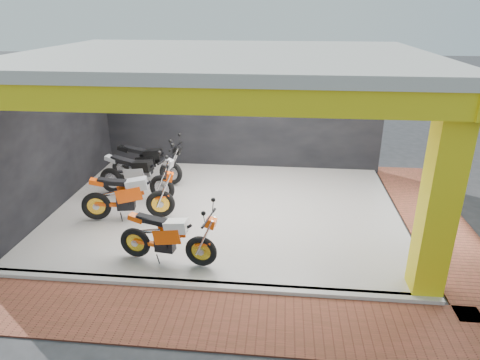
% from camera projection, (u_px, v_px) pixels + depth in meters
% --- Properties ---
extents(ground, '(80.00, 80.00, 0.00)m').
position_uv_depth(ground, '(214.00, 257.00, 8.39)').
color(ground, '#2D2D30').
rests_on(ground, ground).
extents(showroom_floor, '(8.00, 6.00, 0.10)m').
position_uv_depth(showroom_floor, '(227.00, 210.00, 10.22)').
color(showroom_floor, white).
rests_on(showroom_floor, ground).
extents(showroom_ceiling, '(8.40, 6.40, 0.20)m').
position_uv_depth(showroom_ceiling, '(225.00, 57.00, 8.89)').
color(showroom_ceiling, beige).
rests_on(showroom_ceiling, corner_column).
extents(back_wall, '(8.20, 0.20, 3.50)m').
position_uv_depth(back_wall, '(240.00, 111.00, 12.44)').
color(back_wall, black).
rests_on(back_wall, ground).
extents(left_wall, '(0.20, 6.20, 3.50)m').
position_uv_depth(left_wall, '(52.00, 137.00, 9.97)').
color(left_wall, black).
rests_on(left_wall, ground).
extents(corner_column, '(0.50, 0.50, 3.50)m').
position_uv_depth(corner_column, '(440.00, 200.00, 6.69)').
color(corner_column, yellow).
rests_on(corner_column, ground).
extents(header_beam_front, '(8.40, 0.30, 0.40)m').
position_uv_depth(header_beam_front, '(198.00, 99.00, 6.24)').
color(header_beam_front, yellow).
rests_on(header_beam_front, corner_column).
extents(header_beam_right, '(0.30, 6.40, 0.40)m').
position_uv_depth(header_beam_right, '(421.00, 74.00, 8.63)').
color(header_beam_right, yellow).
rests_on(header_beam_right, corner_column).
extents(floor_kerb, '(8.00, 0.20, 0.10)m').
position_uv_depth(floor_kerb, '(204.00, 286.00, 7.43)').
color(floor_kerb, white).
rests_on(floor_kerb, ground).
extents(paver_front, '(9.00, 1.40, 0.03)m').
position_uv_depth(paver_front, '(195.00, 317.00, 6.73)').
color(paver_front, brown).
rests_on(paver_front, ground).
extents(paver_right, '(1.40, 7.00, 0.03)m').
position_uv_depth(paver_right, '(434.00, 221.00, 9.78)').
color(paver_right, brown).
rests_on(paver_right, ground).
extents(moto_hero, '(2.10, 1.01, 1.23)m').
position_uv_depth(moto_hero, '(201.00, 237.00, 7.68)').
color(moto_hero, '#FF520A').
rests_on(moto_hero, showroom_floor).
extents(moto_row_a, '(2.29, 1.19, 1.33)m').
position_uv_depth(moto_row_a, '(160.00, 191.00, 9.48)').
color(moto_row_a, '#FF4E0A').
rests_on(moto_row_a, showroom_floor).
extents(moto_row_b, '(2.38, 1.34, 1.37)m').
position_uv_depth(moto_row_b, '(161.00, 176.00, 10.30)').
color(moto_row_b, '#A5A7AD').
rests_on(moto_row_b, showroom_floor).
extents(moto_row_d, '(2.26, 1.12, 1.32)m').
position_uv_depth(moto_row_d, '(170.00, 162.00, 11.29)').
color(moto_row_d, black).
rests_on(moto_row_d, showroom_floor).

